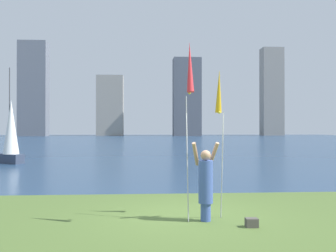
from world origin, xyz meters
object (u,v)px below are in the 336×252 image
kite_flag_right (219,95)px  sailboat_4 (11,133)px  kite_flag_left (190,72)px  person (206,182)px  bag (252,223)px

kite_flag_right → sailboat_4: size_ratio=0.61×
kite_flag_left → sailboat_4: sailboat_4 is taller
person → kite_flag_right: (0.41, 0.48, 2.06)m
person → sailboat_4: sailboat_4 is taller
kite_flag_left → kite_flag_right: size_ratio=1.14×
kite_flag_left → bag: kite_flag_left is taller
person → kite_flag_right: kite_flag_right is taller
kite_flag_right → sailboat_4: sailboat_4 is taller
bag → kite_flag_left: bearing=169.4°
person → bag: person is taller
person → bag: size_ratio=7.05×
person → kite_flag_left: bearing=-119.7°
kite_flag_left → bag: size_ratio=15.66×
person → bag: (0.90, -0.62, -0.80)m
kite_flag_left → sailboat_4: bearing=120.3°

